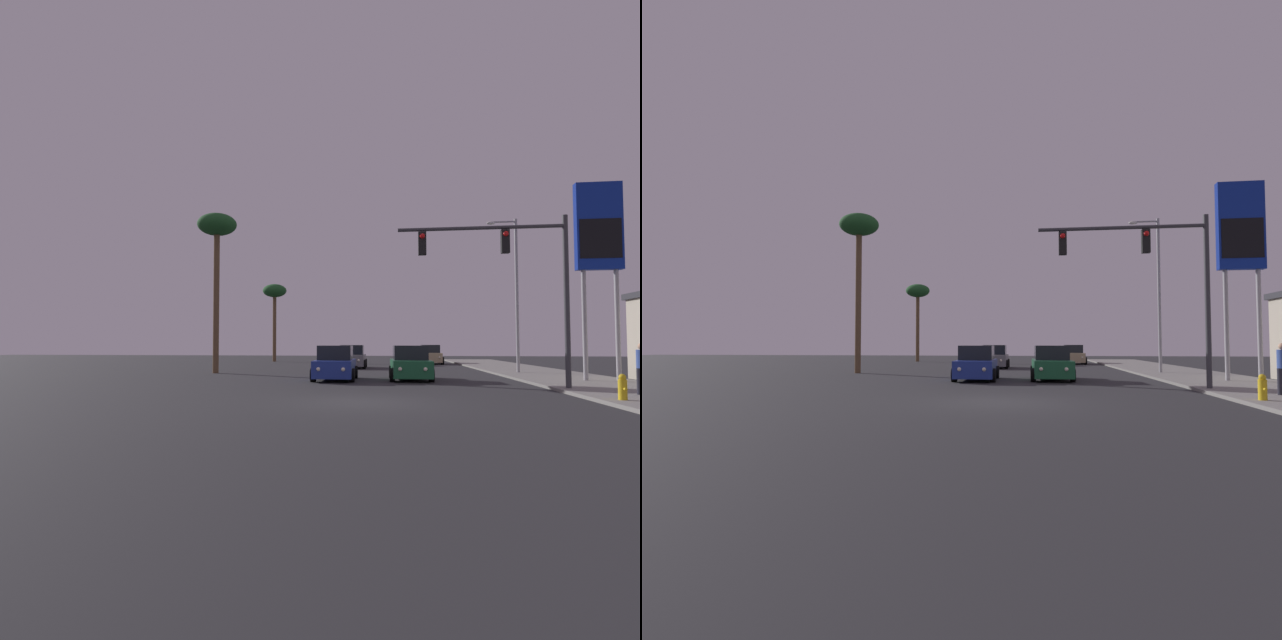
{
  "view_description": "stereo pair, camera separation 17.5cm",
  "coord_description": "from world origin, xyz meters",
  "views": [
    {
      "loc": [
        0.66,
        -15.14,
        1.75
      ],
      "look_at": [
        -3.22,
        15.32,
        3.24
      ],
      "focal_mm": 28.0,
      "sensor_mm": 36.0,
      "label": 1
    },
    {
      "loc": [
        0.83,
        -15.11,
        1.75
      ],
      "look_at": [
        -3.22,
        15.32,
        3.24
      ],
      "focal_mm": 28.0,
      "sensor_mm": 36.0,
      "label": 2
    }
  ],
  "objects": [
    {
      "name": "sidewalk_right",
      "position": [
        9.5,
        10.0,
        0.06
      ],
      "size": [
        5.0,
        60.0,
        0.12
      ],
      "color": "gray",
      "rests_on": "ground"
    },
    {
      "name": "fire_hydrant",
      "position": [
        7.59,
        0.5,
        0.49
      ],
      "size": [
        0.24,
        0.34,
        0.76
      ],
      "color": "gold",
      "rests_on": "sidewalk_right"
    },
    {
      "name": "palm_tree_far",
      "position": [
        -10.22,
        34.0,
        6.75
      ],
      "size": [
        2.4,
        2.4,
        7.8
      ],
      "color": "brown",
      "rests_on": "ground"
    },
    {
      "name": "ground_plane",
      "position": [
        0.0,
        0.0,
        0.0
      ],
      "size": [
        120.0,
        120.0,
        0.0
      ],
      "primitive_type": "plane",
      "color": "#28282B"
    },
    {
      "name": "car_blue",
      "position": [
        -1.68,
        9.15,
        0.76
      ],
      "size": [
        2.04,
        4.31,
        1.68
      ],
      "rotation": [
        0.0,
        0.0,
        3.15
      ],
      "color": "navy",
      "rests_on": "ground"
    },
    {
      "name": "gas_station_sign",
      "position": [
        10.41,
        8.74,
        6.62
      ],
      "size": [
        2.0,
        0.42,
        9.0
      ],
      "color": "#99999E",
      "rests_on": "sidewalk_right"
    },
    {
      "name": "car_tan",
      "position": [
        4.76,
        29.93,
        0.76
      ],
      "size": [
        2.04,
        4.34,
        1.68
      ],
      "rotation": [
        0.0,
        0.0,
        3.11
      ],
      "color": "tan",
      "rests_on": "ground"
    },
    {
      "name": "street_lamp",
      "position": [
        8.29,
        15.11,
        5.12
      ],
      "size": [
        1.74,
        0.24,
        9.0
      ],
      "color": "#99999E",
      "rests_on": "sidewalk_right"
    },
    {
      "name": "car_grey",
      "position": [
        -1.61,
        21.52,
        0.76
      ],
      "size": [
        2.04,
        4.32,
        1.68
      ],
      "rotation": [
        0.0,
        0.0,
        3.13
      ],
      "color": "slate",
      "rests_on": "ground"
    },
    {
      "name": "traffic_light_mast",
      "position": [
        5.73,
        4.47,
        4.67
      ],
      "size": [
        6.33,
        0.36,
        6.5
      ],
      "color": "#38383D",
      "rests_on": "sidewalk_right"
    },
    {
      "name": "car_green",
      "position": [
        1.95,
        9.74,
        0.76
      ],
      "size": [
        2.04,
        4.33,
        1.68
      ],
      "rotation": [
        0.0,
        0.0,
        3.16
      ],
      "color": "#195933",
      "rests_on": "ground"
    },
    {
      "name": "palm_tree_near",
      "position": [
        -9.41,
        14.0,
        8.46
      ],
      "size": [
        2.4,
        2.4,
        9.73
      ],
      "color": "brown",
      "rests_on": "ground"
    }
  ]
}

